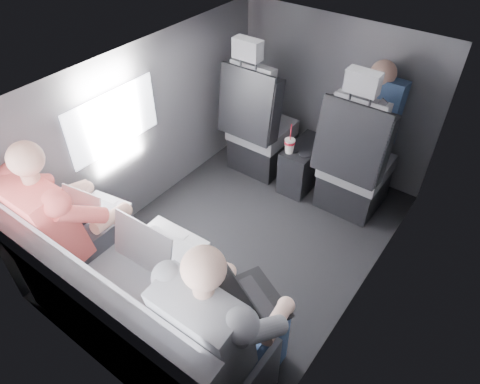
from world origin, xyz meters
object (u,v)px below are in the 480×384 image
Objects in this scene: front_seat_right at (354,168)px; laptop_black at (249,302)px; center_console at (303,165)px; passenger_front_right at (374,115)px; rear_bench at (134,315)px; laptop_white at (96,207)px; laptop_silver at (159,244)px; passenger_rear_right at (224,325)px; passenger_rear_left at (70,222)px; front_seat_left at (259,131)px; soda_cup at (290,145)px.

front_seat_right is 2.82× the size of laptop_black.
passenger_front_right reaches higher than center_console.
laptop_white is (-0.57, 0.28, 0.32)m from rear_bench.
passenger_rear_right is at bearing -17.05° from laptop_silver.
front_seat_right is 0.79× the size of rear_bench.
center_console is 0.39× the size of passenger_rear_right.
passenger_rear_right is (0.58, -1.85, 0.43)m from center_console.
rear_bench is 2.25m from passenger_front_right.
rear_bench is 0.43m from laptop_silver.
rear_bench is at bearing -9.34° from passenger_rear_left.
passenger_front_right reaches higher than laptop_white.
passenger_rear_left is at bearing -94.00° from front_seat_left.
front_seat_right is at bearing 94.19° from passenger_rear_right.
passenger_rear_right reaches higher than soda_cup.
front_seat_right is 1.01× the size of passenger_rear_left.
passenger_rear_right is (0.58, 0.09, 0.33)m from rear_bench.
front_seat_right reaches higher than laptop_black.
passenger_rear_left is at bearing 170.66° from rear_bench.
front_seat_right is (0.90, 0.00, 0.00)m from front_seat_left.
rear_bench is 1.28× the size of passenger_rear_left.
laptop_black reaches higher than center_console.
soda_cup is 0.21× the size of passenger_rear_right.
passenger_front_right is (0.43, 0.22, 0.54)m from center_console.
front_seat_left reaches higher than passenger_front_right.
passenger_rear_left reaches higher than passenger_rear_right.
rear_bench is at bearing -87.88° from soda_cup.
front_seat_left reaches higher than rear_bench.
passenger_front_right is (1.00, 1.88, 0.12)m from laptop_white.
center_console is at bearing 109.83° from laptop_black.
laptop_white is at bearing -94.23° from front_seat_left.
soda_cup is 0.68m from passenger_front_right.
laptop_black is 0.61× the size of passenger_front_right.
soda_cup is 1.59m from laptop_white.
passenger_rear_right is (1.16, 0.00, -0.01)m from passenger_rear_left.
laptop_silver is at bearing -106.20° from front_seat_right.
laptop_silver is (-0.02, -1.66, 0.44)m from center_console.
passenger_rear_right reaches higher than passenger_front_right.
passenger_rear_right is at bearing -85.85° from passenger_front_right.
front_seat_right is 0.49m from center_console.
soda_cup is at bearing -17.32° from front_seat_left.
passenger_rear_right is at bearing 9.26° from rear_bench.
passenger_front_right is (-0.02, 0.26, 0.34)m from front_seat_right.
laptop_silver is (-0.47, -1.62, 0.24)m from front_seat_right.
laptop_black is at bearing -1.07° from laptop_silver.
rear_bench is at bearing -26.09° from laptop_white.
center_console is 1.49× the size of laptop_white.
front_seat_left is at bearing 180.00° from front_seat_right.
front_seat_right is 1.93m from laptop_white.
laptop_black is at bearing 23.98° from rear_bench.
laptop_silver is (-0.02, 0.28, 0.33)m from rear_bench.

